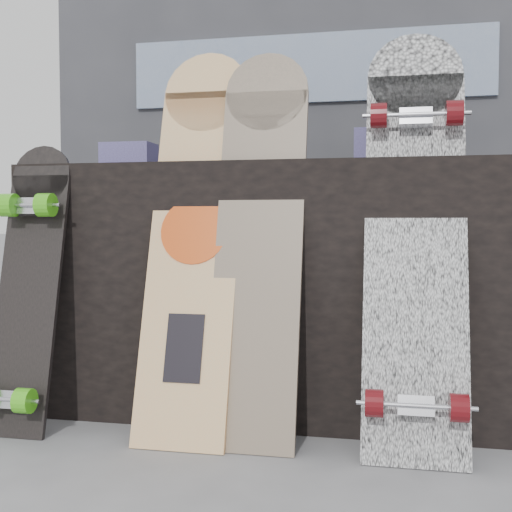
% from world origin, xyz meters
% --- Properties ---
extents(ground, '(60.00, 60.00, 0.00)m').
position_xyz_m(ground, '(0.00, 0.00, 0.00)').
color(ground, slate).
rests_on(ground, ground).
extents(vendor_table, '(1.60, 0.60, 0.80)m').
position_xyz_m(vendor_table, '(0.00, 0.50, 0.40)').
color(vendor_table, black).
rests_on(vendor_table, ground).
extents(booth, '(2.40, 0.22, 2.20)m').
position_xyz_m(booth, '(0.00, 1.35, 1.10)').
color(booth, '#37383D').
rests_on(booth, ground).
extents(merch_box_purple, '(0.18, 0.12, 0.10)m').
position_xyz_m(merch_box_purple, '(-0.55, 0.54, 0.85)').
color(merch_box_purple, '#3E346B').
rests_on(merch_box_purple, vendor_table).
extents(merch_box_small, '(0.14, 0.14, 0.12)m').
position_xyz_m(merch_box_small, '(0.32, 0.52, 0.86)').
color(merch_box_small, '#3E346B').
rests_on(merch_box_small, vendor_table).
extents(merch_box_flat, '(0.22, 0.10, 0.06)m').
position_xyz_m(merch_box_flat, '(-0.11, 0.53, 0.83)').
color(merch_box_flat, '#D1B78C').
rests_on(merch_box_flat, vendor_table).
extents(longboard_geisha, '(0.27, 0.37, 1.15)m').
position_xyz_m(longboard_geisha, '(-0.20, 0.19, 0.61)').
color(longboard_geisha, '#CEBA8B').
rests_on(longboard_geisha, ground).
extents(longboard_celtic, '(0.25, 0.32, 1.13)m').
position_xyz_m(longboard_celtic, '(-0.00, 0.19, 0.60)').
color(longboard_celtic, tan).
rests_on(longboard_celtic, ground).
extents(longboard_cascadia, '(0.27, 0.43, 1.18)m').
position_xyz_m(longboard_cascadia, '(0.43, 0.19, 0.61)').
color(longboard_cascadia, white).
rests_on(longboard_cascadia, ground).
extents(skateboard_dark, '(0.19, 0.28, 0.86)m').
position_xyz_m(skateboard_dark, '(-0.70, 0.10, 0.44)').
color(skateboard_dark, black).
rests_on(skateboard_dark, ground).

